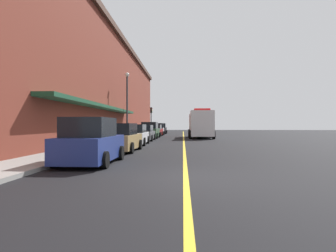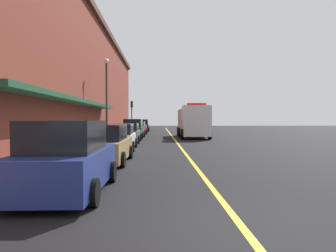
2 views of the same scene
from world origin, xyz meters
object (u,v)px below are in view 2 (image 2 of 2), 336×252
Objects in this scene: parked_car_1 at (105,145)px; box_truck at (193,122)px; parking_meter_0 at (106,131)px; traffic_light_near at (132,110)px; parked_car_4 at (133,129)px; parked_car_7 at (143,126)px; parking_meter_3 at (93,134)px; parking_meter_4 at (131,125)px; parked_car_0 at (67,160)px; parked_car_3 at (128,133)px; parked_car_6 at (140,127)px; parking_meter_1 at (132,125)px; parked_car_2 at (119,137)px; parking_meter_2 at (83,136)px; parked_car_5 at (138,129)px; street_lamp_left at (107,90)px.

parked_car_1 is 0.53× the size of box_truck.
traffic_light_near is (0.06, 21.21, 2.10)m from parking_meter_0.
parked_car_4 is 1.02× the size of parked_car_7.
parking_meter_3 is 25.00m from parking_meter_4.
parked_car_3 is (-0.15, 17.51, -0.13)m from parked_car_0.
parked_car_6 reaches higher than parking_meter_0.
parked_car_4 is at bearing -84.82° from parking_meter_1.
traffic_light_near reaches higher than parked_car_7.
parking_meter_4 is at bearing 68.20° from parked_car_6.
parking_meter_1 and parking_meter_3 have the same top height.
parked_car_4 reaches higher than parking_meter_4.
parked_car_0 is 0.92× the size of parked_car_4.
parked_car_6 reaches higher than parking_meter_1.
parked_car_2 is 0.98× the size of parked_car_3.
parked_car_4 is 13.02m from traffic_light_near.
parking_meter_0 is at bearing -90.00° from parking_meter_4.
box_truck is (6.05, 12.59, 0.86)m from parked_car_2.
traffic_light_near reaches higher than parked_car_3.
parking_meter_2 and parking_meter_3 have the same top height.
parking_meter_2 is at bearing 34.73° from parked_car_1.
parked_car_1 is 2.72m from parking_meter_2.
parking_meter_2 is at bearing -24.70° from box_truck.
parking_meter_0 is (-1.49, 9.01, 0.27)m from parked_car_1.
parked_car_2 is at bearing 69.23° from parking_meter_2.
parked_car_1 is 34.39m from parked_car_7.
parking_meter_2 is (-1.32, -9.67, 0.31)m from parked_car_3.
parked_car_0 reaches higher than parking_meter_4.
parked_car_3 is 18.51m from traffic_light_near.
parked_car_2 reaches higher than parking_meter_1.
parked_car_7 is (0.10, 10.62, 0.10)m from parked_car_5.
street_lamp_left reaches higher than parked_car_3.
parked_car_0 is at bearing -81.65° from parking_meter_3.
parking_meter_3 is at bearing 134.78° from parked_car_2.
parked_car_7 is 3.46× the size of parking_meter_4.
parked_car_6 is at bearing 83.14° from street_lamp_left.
box_truck is at bearing -159.82° from parked_car_7.
street_lamp_left is at bearing 98.64° from parking_meter_0.
parking_meter_4 is at bearing 4.06° from parked_car_3.
parking_meter_2 is (-1.32, -26.71, 0.20)m from parked_car_6.
parking_meter_2 is at bearing 177.08° from parked_car_7.
parked_car_0 is 17.51m from parked_car_3.
parked_car_2 is 3.84m from parking_meter_2.
parked_car_1 reaches higher than parking_meter_1.
parked_car_5 is 3.38× the size of parking_meter_1.
parked_car_1 reaches higher than parked_car_3.
parking_meter_4 is at bearing -94.48° from traffic_light_near.
traffic_light_near reaches higher than parked_car_1.
parked_car_4 is (-0.03, 11.64, 0.12)m from parked_car_2.
street_lamp_left is at bearing 61.22° from parked_car_3.
parked_car_7 reaches higher than parked_car_6.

